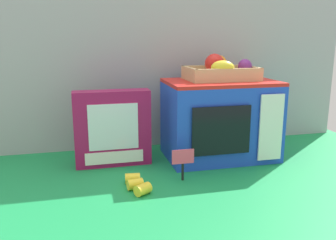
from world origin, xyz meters
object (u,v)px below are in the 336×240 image
toy_microwave (220,120)px  price_sign (182,160)px  food_groups_crate (221,71)px  loose_toy_banana (137,184)px  cookie_set_box (113,128)px

toy_microwave → price_sign: 0.28m
food_groups_crate → price_sign: bearing=-134.1°
food_groups_crate → loose_toy_banana: (-0.35, -0.24, -0.30)m
toy_microwave → price_sign: bearing=-137.2°
cookie_set_box → price_sign: 0.28m
food_groups_crate → price_sign: 0.39m
toy_microwave → loose_toy_banana: size_ratio=3.01×
loose_toy_banana → cookie_set_box: bearing=101.5°
cookie_set_box → loose_toy_banana: (0.05, -0.23, -0.11)m
cookie_set_box → toy_microwave: bearing=-1.9°
food_groups_crate → price_sign: (-0.21, -0.21, -0.25)m
toy_microwave → loose_toy_banana: (-0.34, -0.21, -0.13)m
food_groups_crate → cookie_set_box: 0.44m
food_groups_crate → price_sign: food_groups_crate is taller
loose_toy_banana → food_groups_crate: bearing=34.7°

